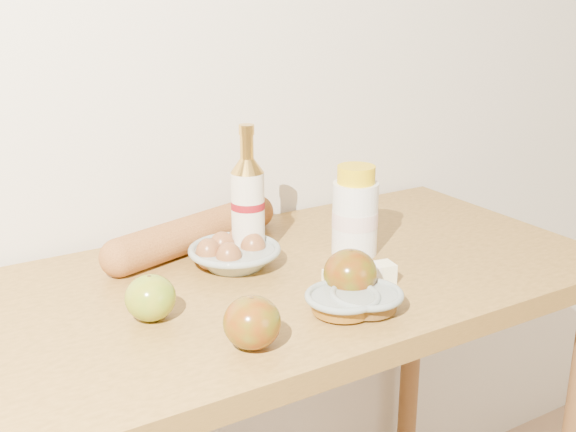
% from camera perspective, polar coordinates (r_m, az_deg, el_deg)
% --- Properties ---
extents(back_wall, '(3.50, 0.02, 2.60)m').
position_cam_1_polar(back_wall, '(1.47, -7.56, 14.26)').
color(back_wall, beige).
rests_on(back_wall, ground).
extents(table, '(1.20, 0.60, 0.90)m').
position_cam_1_polar(table, '(1.33, -0.68, -9.61)').
color(table, '#AC7E37').
rests_on(table, ground).
extents(bourbon_bottle, '(0.06, 0.06, 0.25)m').
position_cam_1_polar(bourbon_bottle, '(1.33, -3.19, 0.82)').
color(bourbon_bottle, beige).
rests_on(bourbon_bottle, table).
extents(cream_bottle, '(0.11, 0.11, 0.17)m').
position_cam_1_polar(cream_bottle, '(1.36, 5.32, 0.20)').
color(cream_bottle, white).
rests_on(cream_bottle, table).
extents(egg_bowl, '(0.21, 0.21, 0.06)m').
position_cam_1_polar(egg_bowl, '(1.32, -4.35, -2.97)').
color(egg_bowl, '#8E9B96').
rests_on(egg_bowl, table).
extents(baguette, '(0.42, 0.19, 0.07)m').
position_cam_1_polar(baguette, '(1.40, -7.44, -1.31)').
color(baguette, '#B36F36').
rests_on(baguette, table).
extents(apple_yellowgreen, '(0.09, 0.09, 0.07)m').
position_cam_1_polar(apple_yellowgreen, '(1.13, -10.81, -6.36)').
color(apple_yellowgreen, '#A09020').
rests_on(apple_yellowgreen, table).
extents(apple_redgreen_front, '(0.11, 0.11, 0.08)m').
position_cam_1_polar(apple_redgreen_front, '(1.03, -2.86, -8.40)').
color(apple_redgreen_front, '#941208').
rests_on(apple_redgreen_front, table).
extents(apple_redgreen_right, '(0.09, 0.09, 0.08)m').
position_cam_1_polar(apple_redgreen_right, '(1.19, 4.94, -4.56)').
color(apple_redgreen_right, maroon).
rests_on(apple_redgreen_right, table).
extents(sugar_bowl, '(0.15, 0.15, 0.03)m').
position_cam_1_polar(sugar_bowl, '(1.15, 6.21, -6.62)').
color(sugar_bowl, gray).
rests_on(sugar_bowl, table).
extents(syrup_bowl, '(0.14, 0.14, 0.03)m').
position_cam_1_polar(syrup_bowl, '(1.14, 4.32, -6.83)').
color(syrup_bowl, gray).
rests_on(syrup_bowl, table).
extents(butter_stick, '(0.13, 0.05, 0.04)m').
position_cam_1_polar(butter_stick, '(1.24, 5.68, -4.80)').
color(butter_stick, '#FFF9C5').
rests_on(butter_stick, table).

